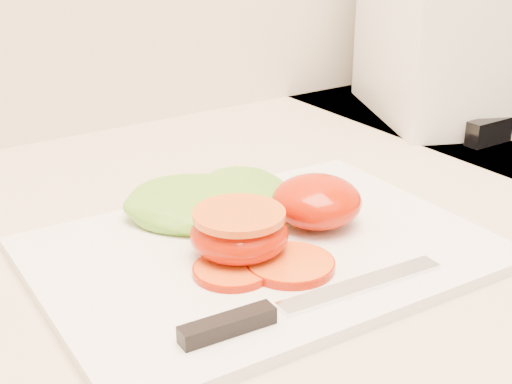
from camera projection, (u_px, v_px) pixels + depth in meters
cutting_board at (263, 252)px, 0.59m from camera, size 0.37×0.28×0.01m
tomato_half_dome at (317, 201)px, 0.62m from camera, size 0.08×0.08×0.04m
tomato_half_cut at (239, 232)px, 0.56m from camera, size 0.08×0.08×0.04m
tomato_slice_0 at (290, 264)px, 0.55m from camera, size 0.07×0.07×0.01m
tomato_slice_1 at (232, 270)px, 0.54m from camera, size 0.06×0.06×0.01m
lettuce_leaf_0 at (203, 204)px, 0.63m from camera, size 0.17×0.15×0.03m
lettuce_leaf_1 at (244, 193)px, 0.66m from camera, size 0.14×0.13×0.02m
knife at (284, 308)px, 0.49m from camera, size 0.22×0.03×0.01m
appliance at (460, 1)px, 0.92m from camera, size 0.29×0.31×0.30m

